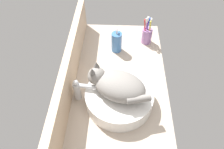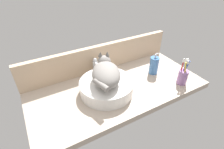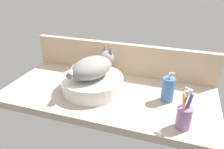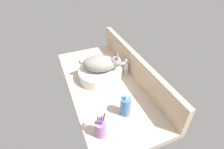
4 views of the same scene
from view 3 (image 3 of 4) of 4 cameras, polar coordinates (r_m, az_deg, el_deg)
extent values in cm
cube|color=#B2A08E|center=(122.16, -0.98, -5.27)|extent=(115.57, 54.16, 4.00)
cube|color=#CCAD8C|center=(138.25, 2.46, 4.20)|extent=(115.57, 3.60, 19.72)
cylinder|color=white|center=(121.05, -5.08, -2.35)|extent=(33.71, 33.71, 8.23)
ellipsoid|color=gray|center=(116.71, -5.27, 1.79)|extent=(25.01, 29.50, 11.00)
sphere|color=gray|center=(123.99, -1.42, 4.19)|extent=(8.80, 8.80, 8.80)
cone|color=#635F5B|center=(124.11, -1.91, 6.88)|extent=(2.80, 2.80, 3.20)
cone|color=#635F5B|center=(121.38, -0.35, 6.43)|extent=(2.80, 2.80, 3.20)
cylinder|color=gray|center=(112.75, -10.46, 0.79)|extent=(5.55, 11.44, 3.20)
cylinder|color=silver|center=(137.40, -0.73, 2.10)|extent=(3.60, 3.60, 11.00)
cylinder|color=silver|center=(131.31, -1.67, 3.22)|extent=(3.27, 10.18, 2.20)
sphere|color=silver|center=(134.76, -0.74, 4.69)|extent=(2.80, 2.80, 2.80)
cylinder|color=#3F72B2|center=(113.96, 14.38, -3.81)|extent=(6.43, 6.43, 12.81)
cylinder|color=silver|center=(110.32, 14.83, -0.31)|extent=(1.20, 1.20, 2.80)
cylinder|color=silver|center=(109.69, 15.54, 0.25)|extent=(2.20, 1.00, 1.00)
cylinder|color=#996BA8|center=(98.58, 18.25, -10.65)|extent=(6.41, 6.41, 10.02)
cylinder|color=yellow|center=(95.29, 18.22, -9.18)|extent=(3.34, 1.99, 16.97)
cube|color=white|center=(90.78, 18.97, -4.80)|extent=(1.54, 0.95, 2.59)
cylinder|color=purple|center=(97.10, 18.73, -8.53)|extent=(3.30, 1.52, 16.98)
cube|color=white|center=(92.67, 19.49, -4.21)|extent=(1.53, 0.89, 2.57)
cylinder|color=blue|center=(96.91, 19.08, -8.67)|extent=(2.68, 3.37, 16.95)
cube|color=white|center=(92.47, 19.86, -4.35)|extent=(1.46, 1.14, 2.60)
cylinder|color=#D13838|center=(97.71, 17.99, -8.17)|extent=(3.84, 2.77, 16.89)
cube|color=white|center=(93.31, 18.71, -3.86)|extent=(1.61, 1.06, 2.64)
camera|label=1|loc=(1.49, -35.31, 34.73)|focal=35.00mm
camera|label=2|loc=(0.85, -63.71, 20.44)|focal=28.00mm
camera|label=4|loc=(0.92, 71.84, 25.91)|focal=28.00mm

